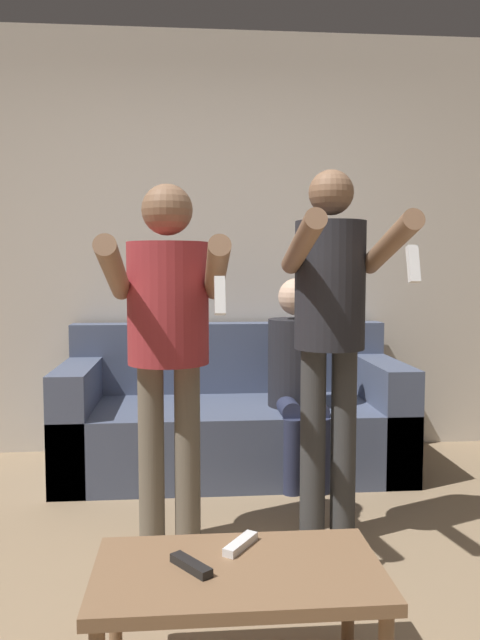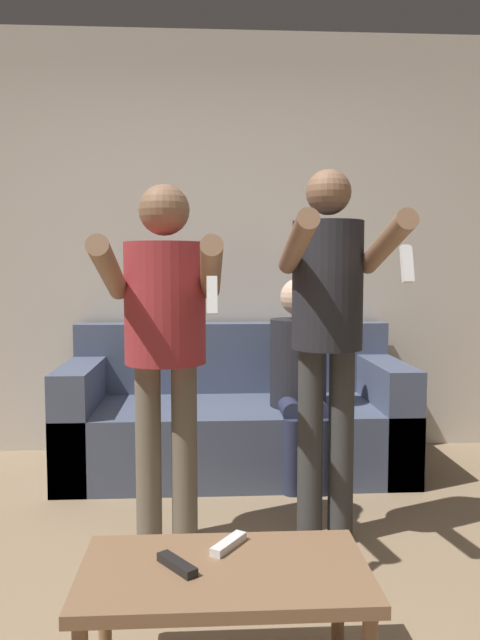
# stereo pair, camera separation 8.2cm
# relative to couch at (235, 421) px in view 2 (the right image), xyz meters

# --- Properties ---
(wall_back) EXTENTS (6.40, 0.06, 2.70)m
(wall_back) POSITION_rel_couch_xyz_m (-0.17, 0.45, 1.07)
(wall_back) COLOR beige
(wall_back) RESTS_ON ground_plane
(couch) EXTENTS (1.98, 0.86, 0.84)m
(couch) POSITION_rel_couch_xyz_m (0.00, 0.00, 0.00)
(couch) COLOR #4C5670
(couch) RESTS_ON ground_plane
(person_standing_left) EXTENTS (0.46, 0.72, 1.54)m
(person_standing_left) POSITION_rel_couch_xyz_m (-0.34, -1.05, 0.68)
(person_standing_left) COLOR #6B6051
(person_standing_left) RESTS_ON ground_plane
(person_standing_right) EXTENTS (0.42, 0.70, 1.61)m
(person_standing_right) POSITION_rel_couch_xyz_m (0.34, -1.05, 0.71)
(person_standing_right) COLOR #383838
(person_standing_right) RESTS_ON ground_plane
(person_seated) EXTENTS (0.32, 0.54, 1.14)m
(person_seated) POSITION_rel_couch_xyz_m (0.36, -0.19, 0.34)
(person_seated) COLOR #282D47
(person_seated) RESTS_ON ground_plane
(coffee_table) EXTENTS (0.80, 0.45, 0.37)m
(coffee_table) POSITION_rel_couch_xyz_m (-0.13, -2.00, 0.04)
(coffee_table) COLOR #846042
(coffee_table) RESTS_ON ground_plane
(remote_near) EXTENTS (0.12, 0.14, 0.02)m
(remote_near) POSITION_rel_couch_xyz_m (-0.26, -2.00, 0.10)
(remote_near) COLOR black
(remote_near) RESTS_ON coffee_table
(remote_far) EXTENTS (0.11, 0.14, 0.02)m
(remote_far) POSITION_rel_couch_xyz_m (-0.11, -1.88, 0.10)
(remote_far) COLOR white
(remote_far) RESTS_ON coffee_table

